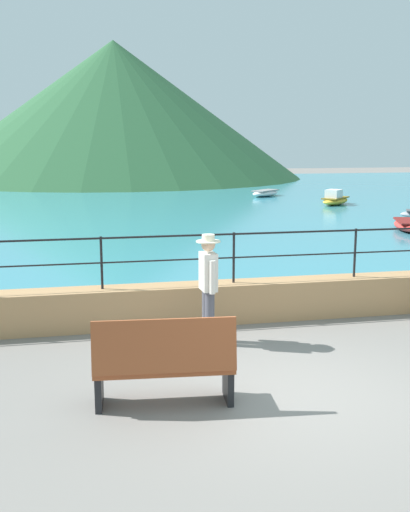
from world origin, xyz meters
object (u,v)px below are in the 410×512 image
at_px(bench_main, 164,362).
at_px(boat_0, 335,199).
at_px(person_walking, 208,283).
at_px(boat_4, 265,193).
at_px(boat_1, 408,225).

bearing_deg(bench_main, boat_0, 61.48).
xyz_separation_m(person_walking, boat_4, (8.32, 23.73, -0.72)).
distance_m(person_walking, boat_0, 21.38).
xyz_separation_m(bench_main, person_walking, (1.00, 2.19, 0.42)).
relative_size(boat_0, boat_1, 0.92).
bearing_deg(person_walking, boat_4, 70.67).
height_order(boat_1, boat_4, same).
bearing_deg(boat_1, bench_main, -130.09).
relative_size(bench_main, boat_1, 0.71).
relative_size(bench_main, boat_0, 0.77).
bearing_deg(person_walking, boat_0, 61.02).
bearing_deg(boat_4, boat_1, -85.72).
distance_m(boat_0, boat_4, 5.43).
distance_m(bench_main, boat_0, 23.77).
bearing_deg(boat_0, person_walking, -118.98).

